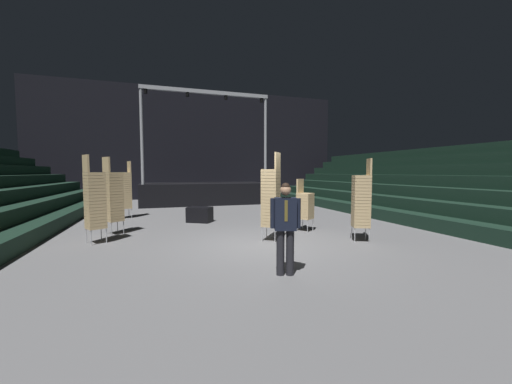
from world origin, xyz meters
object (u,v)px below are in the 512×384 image
object	(u,v)px
man_with_tie	(285,223)
chair_stack_mid_right	(361,200)
chair_stack_front_right	(113,196)
equipment_road_case	(200,215)
stage_riser	(205,192)
chair_stack_front_left	(125,190)
chair_stack_rear_left	(95,199)
chair_stack_mid_centre	(271,197)
chair_stack_mid_left	(305,205)

from	to	relation	value
man_with_tie	chair_stack_mid_right	bearing A→B (deg)	-130.85
chair_stack_front_right	chair_stack_mid_right	bearing A→B (deg)	30.30
man_with_tie	equipment_road_case	distance (m)	6.54
stage_riser	chair_stack_mid_right	size ratio (longest dim) A/B	3.24
chair_stack_front_left	chair_stack_rear_left	xyz separation A→B (m)	(-0.28, -4.57, 0.00)
chair_stack_front_left	chair_stack_rear_left	distance (m)	4.58
chair_stack_mid_centre	equipment_road_case	xyz separation A→B (m)	(-1.53, 3.72, -0.95)
chair_stack_rear_left	man_with_tie	bearing A→B (deg)	16.15
stage_riser	chair_stack_mid_right	distance (m)	11.74
chair_stack_front_left	chair_stack_mid_left	xyz separation A→B (m)	(5.92, -4.81, -0.34)
man_with_tie	chair_stack_front_left	distance (m)	9.22
chair_stack_rear_left	equipment_road_case	xyz separation A→B (m)	(3.12, 2.55, -0.90)
chair_stack_front_right	chair_stack_mid_left	world-z (taller)	chair_stack_front_right
chair_stack_front_right	stage_riser	bearing A→B (deg)	119.86
stage_riser	chair_stack_front_left	bearing A→B (deg)	-129.83
man_with_tie	chair_stack_mid_centre	world-z (taller)	chair_stack_mid_centre
stage_riser	chair_stack_front_left	distance (m)	6.28
chair_stack_front_right	chair_stack_mid_left	bearing A→B (deg)	42.39
chair_stack_mid_left	stage_riser	bearing A→B (deg)	-113.41
chair_stack_mid_left	chair_stack_mid_centre	xyz separation A→B (m)	(-1.55, -0.93, 0.38)
stage_riser	chair_stack_mid_right	bearing A→B (deg)	-76.60
man_with_tie	chair_stack_rear_left	world-z (taller)	chair_stack_rear_left
equipment_road_case	chair_stack_front_left	bearing A→B (deg)	144.65
stage_riser	man_with_tie	size ratio (longest dim) A/B	4.30
chair_stack_mid_right	equipment_road_case	bearing A→B (deg)	64.13
chair_stack_front_left	chair_stack_front_right	xyz separation A→B (m)	(0.02, -3.41, 0.00)
chair_stack_mid_centre	equipment_road_case	distance (m)	4.13
chair_stack_mid_left	chair_stack_mid_centre	bearing A→B (deg)	-3.54
chair_stack_front_right	equipment_road_case	xyz separation A→B (m)	(2.82, 1.39, -0.90)
stage_riser	chair_stack_rear_left	xyz separation A→B (m)	(-4.29, -9.38, 0.48)
chair_stack_mid_right	chair_stack_front_right	bearing A→B (deg)	88.42
chair_stack_mid_right	equipment_road_case	xyz separation A→B (m)	(-3.88, 4.59, -0.86)
chair_stack_rear_left	chair_stack_front_right	bearing A→B (deg)	136.78
chair_stack_front_left	chair_stack_mid_centre	world-z (taller)	chair_stack_mid_centre
chair_stack_rear_left	equipment_road_case	distance (m)	4.13
chair_stack_rear_left	equipment_road_case	world-z (taller)	chair_stack_rear_left
chair_stack_front_left	chair_stack_rear_left	bearing A→B (deg)	155.83
chair_stack_front_left	chair_stack_front_right	size ratio (longest dim) A/B	1.00
chair_stack_rear_left	chair_stack_mid_right	bearing A→B (deg)	45.02
stage_riser	chair_stack_mid_centre	world-z (taller)	stage_riser
chair_stack_mid_right	chair_stack_mid_centre	size ratio (longest dim) A/B	0.93
chair_stack_mid_centre	stage_riser	bearing A→B (deg)	41.47
chair_stack_front_left	chair_stack_mid_right	world-z (taller)	chair_stack_front_left
equipment_road_case	chair_stack_mid_left	bearing A→B (deg)	-42.29
chair_stack_mid_centre	equipment_road_case	bearing A→B (deg)	61.78
chair_stack_front_left	stage_riser	bearing A→B (deg)	-60.54
chair_stack_front_left	chair_stack_mid_centre	xyz separation A→B (m)	(4.37, -5.74, 0.04)
chair_stack_mid_right	chair_stack_rear_left	distance (m)	7.29
chair_stack_mid_left	chair_stack_rear_left	distance (m)	6.21
man_with_tie	chair_stack_mid_left	bearing A→B (deg)	-103.97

